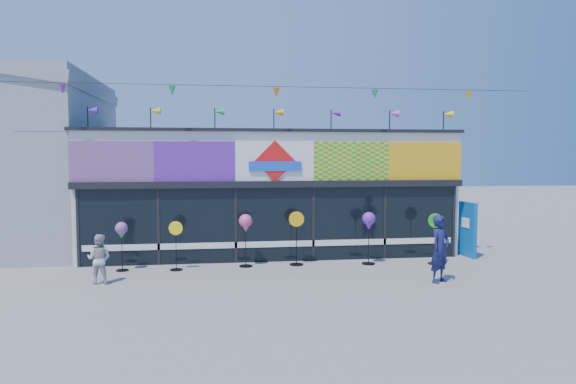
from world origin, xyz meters
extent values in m
plane|color=gray|center=(0.00, 0.00, 0.00)|extent=(80.00, 80.00, 0.00)
cube|color=white|center=(0.00, 6.00, 2.00)|extent=(12.00, 5.00, 4.00)
cube|color=black|center=(0.00, 3.44, 1.15)|extent=(11.60, 0.12, 2.30)
cube|color=black|center=(0.00, 3.40, 2.40)|extent=(12.00, 0.30, 0.20)
cube|color=white|center=(0.00, 3.41, 0.55)|extent=(11.40, 0.10, 0.18)
cube|color=black|center=(0.00, 6.00, 4.05)|extent=(12.20, 5.20, 0.10)
cube|color=black|center=(-5.80, 3.43, 1.15)|extent=(0.08, 0.14, 2.30)
cube|color=black|center=(-3.50, 3.43, 1.15)|extent=(0.08, 0.14, 2.30)
cube|color=black|center=(-1.20, 3.43, 1.15)|extent=(0.08, 0.14, 2.30)
cube|color=black|center=(1.20, 3.43, 1.15)|extent=(0.08, 0.14, 2.30)
cube|color=black|center=(3.50, 3.43, 1.15)|extent=(0.08, 0.14, 2.30)
cube|color=black|center=(5.80, 3.43, 1.15)|extent=(0.08, 0.14, 2.30)
cube|color=red|center=(-4.80, 3.42, 3.10)|extent=(2.40, 0.08, 1.20)
cube|color=#6923A5|center=(-2.40, 3.42, 3.10)|extent=(2.40, 0.08, 1.20)
cube|color=white|center=(0.00, 3.42, 3.10)|extent=(2.40, 0.08, 1.20)
cube|color=yellow|center=(2.40, 3.42, 3.10)|extent=(2.40, 0.08, 1.20)
cube|color=#FBA515|center=(4.80, 3.42, 3.10)|extent=(2.40, 0.08, 1.20)
cube|color=red|center=(0.00, 3.36, 3.10)|extent=(1.27, 0.06, 1.27)
cube|color=blue|center=(0.00, 3.34, 2.95)|extent=(1.60, 0.05, 0.30)
cube|color=#DB144E|center=(-3.92, 3.48, 1.04)|extent=(0.78, 0.03, 0.78)
cube|color=purple|center=(-2.35, 3.48, 1.33)|extent=(0.92, 0.03, 0.92)
cube|color=red|center=(-0.78, 3.48, 1.55)|extent=(0.78, 0.03, 0.78)
cube|color=#179B26|center=(0.78, 3.48, 1.10)|extent=(0.92, 0.03, 0.92)
cube|color=#E8A10C|center=(2.35, 3.48, 1.34)|extent=(0.78, 0.03, 0.78)
cube|color=#197ED9|center=(3.92, 3.48, 1.44)|extent=(0.92, 0.03, 0.92)
cylinder|color=black|center=(-5.50, 3.65, 4.35)|extent=(0.03, 0.03, 0.70)
cone|color=purple|center=(-5.36, 3.65, 4.60)|extent=(0.30, 0.22, 0.22)
cylinder|color=black|center=(-3.70, 3.65, 4.35)|extent=(0.03, 0.03, 0.70)
cone|color=yellow|center=(-3.56, 3.65, 4.60)|extent=(0.30, 0.22, 0.22)
cylinder|color=black|center=(-1.80, 3.65, 4.35)|extent=(0.03, 0.03, 0.70)
cone|color=green|center=(-1.66, 3.65, 4.60)|extent=(0.30, 0.22, 0.22)
cylinder|color=black|center=(0.00, 3.65, 4.35)|extent=(0.03, 0.03, 0.70)
cone|color=yellow|center=(0.14, 3.65, 4.60)|extent=(0.30, 0.22, 0.22)
cylinder|color=black|center=(1.80, 3.65, 4.35)|extent=(0.03, 0.03, 0.70)
cone|color=purple|center=(1.94, 3.65, 4.60)|extent=(0.30, 0.22, 0.22)
cylinder|color=black|center=(3.70, 3.65, 4.35)|extent=(0.03, 0.03, 0.70)
cone|color=#E24BB8|center=(3.84, 3.65, 4.60)|extent=(0.30, 0.22, 0.22)
cylinder|color=black|center=(5.50, 3.65, 4.35)|extent=(0.03, 0.03, 0.70)
cone|color=#F0FC15|center=(5.64, 3.65, 4.60)|extent=(0.30, 0.22, 0.22)
cylinder|color=black|center=(0.00, 3.00, 5.30)|extent=(16.00, 0.01, 0.01)
cone|color=purple|center=(-6.00, 3.00, 5.12)|extent=(0.20, 0.20, 0.28)
cone|color=#1AAD59|center=(-3.00, 3.00, 5.12)|extent=(0.20, 0.20, 0.28)
cone|color=orange|center=(0.00, 3.00, 5.12)|extent=(0.20, 0.20, 0.28)
cone|color=#1AAA58|center=(3.00, 3.00, 5.12)|extent=(0.20, 0.20, 0.28)
cone|color=yellow|center=(6.00, 3.00, 5.12)|extent=(0.20, 0.20, 0.28)
cube|color=#0A58A2|center=(6.27, 3.36, 0.89)|extent=(0.21, 0.89, 1.77)
cube|color=white|center=(6.19, 3.36, 1.11)|extent=(0.07, 0.40, 0.31)
cylinder|color=black|center=(-4.44, 2.72, 0.01)|extent=(0.35, 0.35, 0.03)
cylinder|color=black|center=(-4.44, 2.72, 0.60)|extent=(0.02, 0.02, 1.15)
sphere|color=green|center=(-4.44, 2.72, 1.22)|extent=(0.35, 0.35, 0.35)
cone|color=green|center=(-4.44, 2.72, 1.00)|extent=(0.18, 0.18, 0.16)
cylinder|color=black|center=(-2.93, 2.59, 0.01)|extent=(0.36, 0.36, 0.03)
cylinder|color=black|center=(-2.93, 2.59, 0.61)|extent=(0.02, 0.02, 1.17)
cylinder|color=yellow|center=(-2.93, 2.59, 1.21)|extent=(0.40, 0.09, 0.40)
cylinder|color=black|center=(-0.93, 2.80, 0.01)|extent=(0.39, 0.39, 0.03)
cylinder|color=black|center=(-0.93, 2.80, 0.67)|extent=(0.02, 0.02, 1.28)
sphere|color=#D24680|center=(-0.93, 2.80, 1.36)|extent=(0.39, 0.39, 0.39)
cone|color=#D24680|center=(-0.93, 2.80, 1.11)|extent=(0.20, 0.20, 0.18)
cylinder|color=black|center=(0.58, 2.82, 0.02)|extent=(0.41, 0.41, 0.03)
cylinder|color=black|center=(0.58, 2.82, 0.70)|extent=(0.02, 0.02, 1.33)
cylinder|color=#F0AA0C|center=(0.58, 2.82, 1.38)|extent=(0.45, 0.09, 0.45)
cylinder|color=black|center=(2.75, 2.65, 0.02)|extent=(0.40, 0.40, 0.03)
cylinder|color=black|center=(2.75, 2.65, 0.68)|extent=(0.02, 0.02, 1.30)
sphere|color=purple|center=(2.75, 2.65, 1.38)|extent=(0.40, 0.40, 0.40)
cone|color=purple|center=(2.75, 2.65, 1.13)|extent=(0.20, 0.20, 0.18)
cylinder|color=black|center=(4.74, 2.39, 0.01)|extent=(0.39, 0.39, 0.03)
cylinder|color=black|center=(4.74, 2.39, 0.67)|extent=(0.02, 0.02, 1.27)
cylinder|color=green|center=(4.74, 2.39, 1.32)|extent=(0.43, 0.07, 0.43)
imported|color=#161946|center=(3.93, 0.25, 0.87)|extent=(0.76, 0.69, 1.74)
imported|color=beige|center=(-4.76, 1.31, 0.63)|extent=(0.66, 0.44, 1.27)
camera|label=1|loc=(-1.70, -12.17, 3.25)|focal=32.00mm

